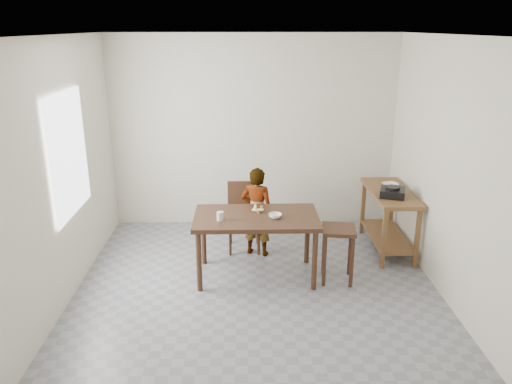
{
  "coord_description": "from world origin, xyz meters",
  "views": [
    {
      "loc": [
        -0.13,
        -4.93,
        2.79
      ],
      "look_at": [
        0.0,
        0.4,
        1.0
      ],
      "focal_mm": 35.0,
      "sensor_mm": 36.0,
      "label": 1
    }
  ],
  "objects_px": {
    "prep_counter": "(388,220)",
    "stool": "(338,254)",
    "dining_table": "(256,246)",
    "dining_chair": "(244,218)",
    "child": "(257,212)"
  },
  "relations": [
    {
      "from": "prep_counter",
      "to": "stool",
      "type": "xyz_separation_m",
      "value": [
        -0.8,
        -0.82,
        -0.08
      ]
    },
    {
      "from": "dining_table",
      "to": "stool",
      "type": "height_order",
      "value": "dining_table"
    },
    {
      "from": "prep_counter",
      "to": "dining_chair",
      "type": "distance_m",
      "value": 1.86
    },
    {
      "from": "prep_counter",
      "to": "dining_chair",
      "type": "relative_size",
      "value": 1.38
    },
    {
      "from": "dining_table",
      "to": "prep_counter",
      "type": "bearing_deg",
      "value": 22.15
    },
    {
      "from": "prep_counter",
      "to": "dining_chair",
      "type": "bearing_deg",
      "value": 178.65
    },
    {
      "from": "prep_counter",
      "to": "stool",
      "type": "distance_m",
      "value": 1.15
    },
    {
      "from": "child",
      "to": "prep_counter",
      "type": "bearing_deg",
      "value": -157.46
    },
    {
      "from": "stool",
      "to": "prep_counter",
      "type": "bearing_deg",
      "value": 45.83
    },
    {
      "from": "child",
      "to": "dining_chair",
      "type": "relative_size",
      "value": 1.32
    },
    {
      "from": "prep_counter",
      "to": "dining_chair",
      "type": "xyz_separation_m",
      "value": [
        -1.86,
        0.04,
        0.03
      ]
    },
    {
      "from": "dining_chair",
      "to": "prep_counter",
      "type": "bearing_deg",
      "value": -2.01
    },
    {
      "from": "dining_table",
      "to": "dining_chair",
      "type": "xyz_separation_m",
      "value": [
        -0.14,
        0.74,
        0.06
      ]
    },
    {
      "from": "dining_table",
      "to": "stool",
      "type": "distance_m",
      "value": 0.93
    },
    {
      "from": "prep_counter",
      "to": "child",
      "type": "xyz_separation_m",
      "value": [
        -1.7,
        -0.1,
        0.17
      ]
    }
  ]
}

